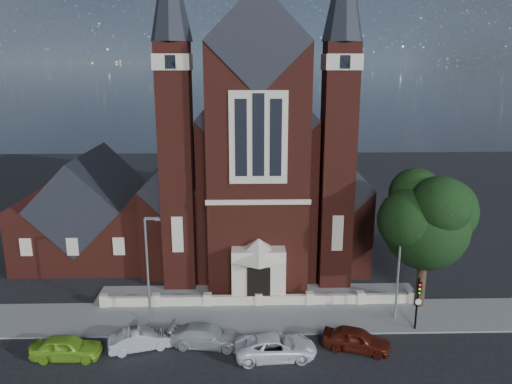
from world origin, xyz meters
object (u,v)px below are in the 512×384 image
traffic_signal (418,297)px  car_white_suv (276,347)px  church (254,162)px  car_silver_b (206,336)px  parish_hall (92,215)px  car_lime_van (67,347)px  street_lamp_left (148,264)px  car_dark_red (357,339)px  car_silver_a (141,339)px  street_lamp_right (400,262)px  street_tree (429,223)px

traffic_signal → car_white_suv: 10.74m
church → car_silver_b: size_ratio=7.10×
parish_hall → car_lime_van: 18.96m
car_lime_van → car_white_suv: (13.42, -0.24, -0.02)m
church → street_lamp_left: (-7.91, -18.94, -3.59)m
car_silver_b → car_dark_red: bearing=-86.2°
traffic_signal → car_dark_red: (-4.73, -2.31, -1.82)m
parish_hall → car_dark_red: (22.27, -17.88, -3.25)m
car_silver_a → car_white_suv: bearing=-114.3°
street_lamp_right → car_white_suv: street_lamp_right is taller
street_lamp_right → car_lime_van: street_lamp_right is taller
car_silver_b → car_white_suv: 4.78m
car_lime_van → car_white_suv: bearing=-90.0°
traffic_signal → car_dark_red: size_ratio=0.90×
car_lime_van → car_white_suv: size_ratio=0.84×
street_tree → street_lamp_right: size_ratio=1.32×
street_tree → street_lamp_left: size_ratio=1.32×
traffic_signal → street_tree: bearing=64.1°
car_silver_a → car_white_suv: car_white_suv is taller
street_tree → street_lamp_right: street_tree is taller
street_lamp_left → car_white_suv: size_ratio=1.53×
car_silver_a → car_dark_red: car_dark_red is taller
church → car_white_suv: (0.86, -23.55, -7.45)m
church → traffic_signal: (11.00, -20.52, -5.60)m
traffic_signal → car_lime_van: (-23.55, -2.79, -1.82)m
street_lamp_left → car_silver_b: 6.53m
church → traffic_signal: church is taller
traffic_signal → car_white_suv: bearing=-163.4°
car_white_suv → car_lime_van: bearing=84.6°
street_lamp_right → traffic_signal: bearing=-60.0°
street_tree → car_dark_red: 10.48m
street_lamp_left → car_silver_b: size_ratio=1.65×
church → car_silver_a: bearing=-109.7°
church → traffic_signal: size_ratio=8.72×
car_silver_b → street_tree: bearing=-65.3°
church → car_dark_red: church is taller
street_lamp_left → traffic_signal: bearing=-4.8°
car_lime_van → car_dark_red: size_ratio=1.00×
car_silver_a → street_lamp_right: bearing=-96.0°
street_lamp_right → street_tree: bearing=34.3°
car_lime_van → car_dark_red: bearing=-87.5°
car_white_suv → car_dark_red: (5.41, 0.72, 0.02)m
car_lime_van → car_silver_b: bearing=-81.0°
street_lamp_right → car_dark_red: (-3.82, -3.88, -3.84)m
street_tree → car_silver_b: street_tree is taller
traffic_signal → car_lime_van: size_ratio=0.90×
traffic_signal → car_silver_a: traffic_signal is taller
street_lamp_left → car_dark_red: bearing=-15.3°
church → car_silver_b: (-3.69, -22.07, -7.47)m
street_lamp_left → traffic_signal: size_ratio=2.02×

